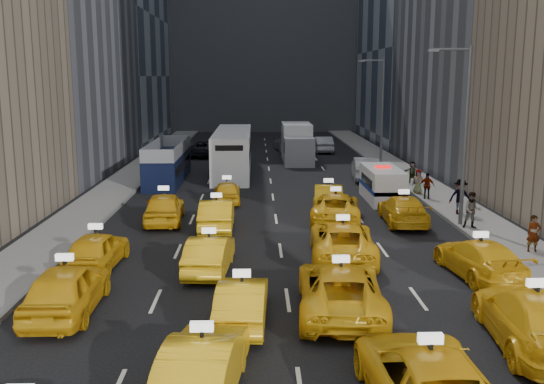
{
  "coord_description": "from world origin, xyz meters",
  "views": [
    {
      "loc": [
        -1.06,
        -17.62,
        7.5
      ],
      "look_at": [
        -0.29,
        11.22,
        2.0
      ],
      "focal_mm": 40.0,
      "sensor_mm": 36.0,
      "label": 1
    }
  ],
  "objects_px": {
    "taxi_1": "(203,366)",
    "double_decker": "(168,162)",
    "city_bus": "(233,152)",
    "nypd_van": "(382,185)",
    "pedestrian_0": "(534,234)",
    "taxi_2": "(428,380)",
    "box_truck": "(297,143)"
  },
  "relations": [
    {
      "from": "taxi_1",
      "to": "double_decker",
      "type": "relative_size",
      "value": 0.47
    },
    {
      "from": "taxi_2",
      "to": "double_decker",
      "type": "distance_m",
      "value": 32.95
    },
    {
      "from": "nypd_van",
      "to": "box_truck",
      "type": "xyz_separation_m",
      "value": [
        -4.05,
        17.39,
        0.67
      ]
    },
    {
      "from": "nypd_van",
      "to": "city_bus",
      "type": "relative_size",
      "value": 0.41
    },
    {
      "from": "taxi_1",
      "to": "box_truck",
      "type": "height_order",
      "value": "box_truck"
    },
    {
      "from": "taxi_2",
      "to": "city_bus",
      "type": "distance_m",
      "value": 35.22
    },
    {
      "from": "nypd_van",
      "to": "double_decker",
      "type": "distance_m",
      "value": 16.02
    },
    {
      "from": "taxi_1",
      "to": "nypd_van",
      "type": "height_order",
      "value": "nypd_van"
    },
    {
      "from": "taxi_1",
      "to": "taxi_2",
      "type": "height_order",
      "value": "taxi_2"
    },
    {
      "from": "taxi_1",
      "to": "city_bus",
      "type": "distance_m",
      "value": 33.9
    },
    {
      "from": "city_bus",
      "to": "pedestrian_0",
      "type": "height_order",
      "value": "city_bus"
    },
    {
      "from": "nypd_van",
      "to": "pedestrian_0",
      "type": "relative_size",
      "value": 3.37
    },
    {
      "from": "pedestrian_0",
      "to": "box_truck",
      "type": "bearing_deg",
      "value": 110.41
    },
    {
      "from": "nypd_van",
      "to": "taxi_1",
      "type": "bearing_deg",
      "value": -119.22
    },
    {
      "from": "double_decker",
      "to": "pedestrian_0",
      "type": "height_order",
      "value": "double_decker"
    },
    {
      "from": "taxi_2",
      "to": "pedestrian_0",
      "type": "distance_m",
      "value": 14.52
    },
    {
      "from": "taxi_2",
      "to": "nypd_van",
      "type": "height_order",
      "value": "nypd_van"
    },
    {
      "from": "city_bus",
      "to": "taxi_2",
      "type": "bearing_deg",
      "value": -76.79
    },
    {
      "from": "double_decker",
      "to": "nypd_van",
      "type": "bearing_deg",
      "value": -33.21
    },
    {
      "from": "double_decker",
      "to": "pedestrian_0",
      "type": "xyz_separation_m",
      "value": [
        18.2,
        -19.15,
        -0.46
      ]
    },
    {
      "from": "taxi_2",
      "to": "double_decker",
      "type": "bearing_deg",
      "value": -73.74
    },
    {
      "from": "box_truck",
      "to": "double_decker",
      "type": "bearing_deg",
      "value": -135.91
    },
    {
      "from": "box_truck",
      "to": "pedestrian_0",
      "type": "distance_m",
      "value": 30.12
    },
    {
      "from": "taxi_1",
      "to": "double_decker",
      "type": "height_order",
      "value": "double_decker"
    },
    {
      "from": "double_decker",
      "to": "box_truck",
      "type": "bearing_deg",
      "value": 39.25
    },
    {
      "from": "taxi_2",
      "to": "double_decker",
      "type": "xyz_separation_m",
      "value": [
        -10.26,
        31.3,
        0.62
      ]
    },
    {
      "from": "pedestrian_0",
      "to": "taxi_2",
      "type": "bearing_deg",
      "value": -118.42
    },
    {
      "from": "pedestrian_0",
      "to": "double_decker",
      "type": "bearing_deg",
      "value": 138.3
    },
    {
      "from": "double_decker",
      "to": "city_bus",
      "type": "xyz_separation_m",
      "value": [
        4.59,
        3.45,
        0.26
      ]
    },
    {
      "from": "taxi_1",
      "to": "box_truck",
      "type": "xyz_separation_m",
      "value": [
        4.96,
        40.29,
        0.9
      ]
    },
    {
      "from": "double_decker",
      "to": "city_bus",
      "type": "distance_m",
      "value": 5.75
    },
    {
      "from": "box_truck",
      "to": "taxi_1",
      "type": "bearing_deg",
      "value": -97.26
    }
  ]
}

